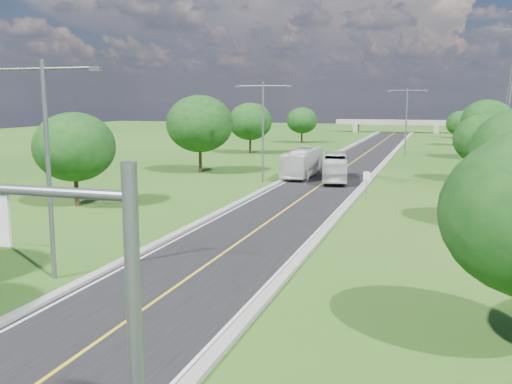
# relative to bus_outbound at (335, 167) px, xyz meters

# --- Properties ---
(ground) EXTENTS (260.00, 260.00, 0.00)m
(ground) POSITION_rel_bus_outbound_xyz_m (-0.80, 12.02, -1.44)
(ground) COLOR #1F4F16
(ground) RESTS_ON ground
(road) EXTENTS (8.00, 150.00, 0.06)m
(road) POSITION_rel_bus_outbound_xyz_m (-0.80, 18.02, -1.41)
(road) COLOR black
(road) RESTS_ON ground
(curb_left) EXTENTS (0.50, 150.00, 0.22)m
(curb_left) POSITION_rel_bus_outbound_xyz_m (-5.05, 18.02, -1.33)
(curb_left) COLOR gray
(curb_left) RESTS_ON ground
(curb_right) EXTENTS (0.50, 150.00, 0.22)m
(curb_right) POSITION_rel_bus_outbound_xyz_m (3.45, 18.02, -1.33)
(curb_right) COLOR gray
(curb_right) RESTS_ON ground
(signal_mast) EXTENTS (8.54, 0.33, 7.20)m
(signal_mast) POSITION_rel_bus_outbound_xyz_m (2.88, -48.98, 3.47)
(signal_mast) COLOR slate
(signal_mast) RESTS_ON ground
(speed_limit_sign) EXTENTS (0.55, 0.09, 2.40)m
(speed_limit_sign) POSITION_rel_bus_outbound_xyz_m (4.40, -10.00, 0.16)
(speed_limit_sign) COLOR slate
(speed_limit_sign) RESTS_ON ground
(overpass) EXTENTS (30.00, 3.00, 3.20)m
(overpass) POSITION_rel_bus_outbound_xyz_m (-0.80, 92.02, 0.97)
(overpass) COLOR gray
(overpass) RESTS_ON ground
(streetlight_near_left) EXTENTS (5.90, 0.25, 10.00)m
(streetlight_near_left) POSITION_rel_bus_outbound_xyz_m (-6.80, -35.98, 4.51)
(streetlight_near_left) COLOR slate
(streetlight_near_left) RESTS_ON ground
(streetlight_mid_left) EXTENTS (5.90, 0.25, 10.00)m
(streetlight_mid_left) POSITION_rel_bus_outbound_xyz_m (-6.80, -2.98, 4.51)
(streetlight_mid_left) COLOR slate
(streetlight_mid_left) RESTS_ON ground
(streetlight_far_right) EXTENTS (5.90, 0.25, 10.00)m
(streetlight_far_right) POSITION_rel_bus_outbound_xyz_m (5.20, 30.02, 4.51)
(streetlight_far_right) COLOR slate
(streetlight_far_right) RESTS_ON ground
(tree_lb) EXTENTS (6.30, 6.30, 7.33)m
(tree_lb) POSITION_rel_bus_outbound_xyz_m (-16.80, -19.98, 3.21)
(tree_lb) COLOR black
(tree_lb) RESTS_ON ground
(tree_lc) EXTENTS (7.56, 7.56, 8.79)m
(tree_lc) POSITION_rel_bus_outbound_xyz_m (-15.80, 2.02, 4.14)
(tree_lc) COLOR black
(tree_lc) RESTS_ON ground
(tree_ld) EXTENTS (6.72, 6.72, 7.82)m
(tree_ld) POSITION_rel_bus_outbound_xyz_m (-17.80, 26.02, 3.52)
(tree_ld) COLOR black
(tree_ld) RESTS_ON ground
(tree_le) EXTENTS (5.88, 5.88, 6.84)m
(tree_le) POSITION_rel_bus_outbound_xyz_m (-15.30, 50.02, 2.90)
(tree_le) COLOR black
(tree_le) RESTS_ON ground
(tree_rc) EXTENTS (5.88, 5.88, 6.84)m
(tree_rc) POSITION_rel_bus_outbound_xyz_m (14.20, 4.02, 2.90)
(tree_rc) COLOR black
(tree_rc) RESTS_ON ground
(tree_rd) EXTENTS (7.14, 7.14, 8.30)m
(tree_rd) POSITION_rel_bus_outbound_xyz_m (16.20, 28.02, 3.83)
(tree_rd) COLOR black
(tree_rd) RESTS_ON ground
(tree_re) EXTENTS (5.46, 5.46, 6.35)m
(tree_re) POSITION_rel_bus_outbound_xyz_m (13.70, 52.02, 2.59)
(tree_re) COLOR black
(tree_re) RESTS_ON ground
(tree_rf) EXTENTS (6.30, 6.30, 7.33)m
(tree_rf) POSITION_rel_bus_outbound_xyz_m (17.20, 72.02, 3.21)
(tree_rf) COLOR black
(tree_rf) RESTS_ON ground
(bus_outbound) EXTENTS (3.94, 10.14, 2.76)m
(bus_outbound) POSITION_rel_bus_outbound_xyz_m (0.00, 0.00, 0.00)
(bus_outbound) COLOR silver
(bus_outbound) RESTS_ON road
(bus_inbound) EXTENTS (2.70, 10.77, 2.99)m
(bus_inbound) POSITION_rel_bus_outbound_xyz_m (-4.00, 2.47, 0.12)
(bus_inbound) COLOR silver
(bus_inbound) RESTS_ON road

